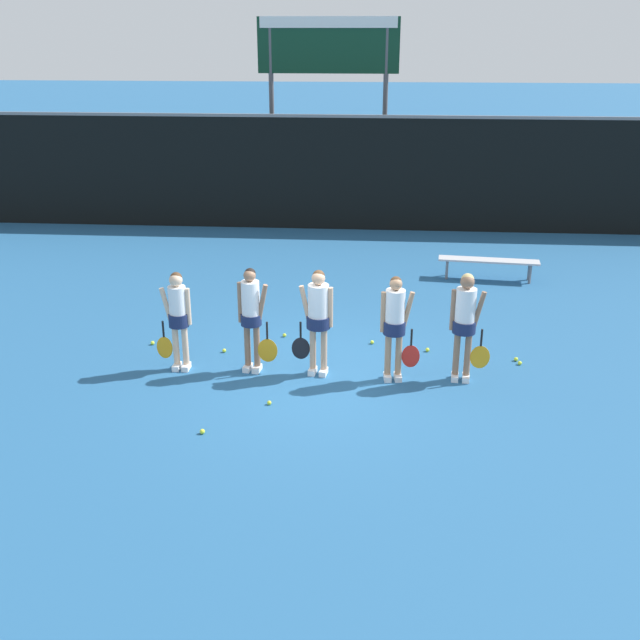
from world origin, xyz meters
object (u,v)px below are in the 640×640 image
Objects in this scene: tennis_ball_3 at (399,332)px; tennis_ball_9 at (516,359)px; player_0 at (178,314)px; player_4 at (465,318)px; player_3 at (395,321)px; tennis_ball_2 at (284,335)px; player_1 at (252,313)px; tennis_ball_1 at (372,342)px; tennis_ball_7 at (427,350)px; tennis_ball_8 at (202,431)px; scoreboard at (328,62)px; tennis_ball_6 at (520,363)px; tennis_ball_0 at (153,343)px; bench_courtside at (489,262)px; player_2 at (318,314)px; tennis_ball_5 at (224,351)px; tennis_ball_4 at (269,403)px.

tennis_ball_9 is at bearing -29.11° from tennis_ball_3.
player_4 is at bearing 0.06° from player_0.
tennis_ball_2 is (-1.93, 1.59, -0.96)m from player_3.
player_1 is at bearing 170.71° from player_3.
player_0 is at bearing -174.96° from player_4.
tennis_ball_7 is (0.95, -0.27, 0.00)m from tennis_ball_1.
player_1 is (1.18, 0.03, 0.04)m from player_0.
tennis_ball_2 is 0.96× the size of tennis_ball_9.
player_0 is at bearing 111.39° from tennis_ball_8.
tennis_ball_6 is at bearing -69.91° from scoreboard.
tennis_ball_7 is 1.48m from tennis_ball_9.
tennis_ball_1 is 0.95× the size of tennis_ball_3.
tennis_ball_0 is 2.33m from tennis_ball_2.
scoreboard is at bearing 89.23° from tennis_ball_2.
player_0 reaches higher than tennis_ball_3.
player_0 is at bearing -131.96° from bench_courtside.
player_2 is 1.21m from player_3.
tennis_ball_9 reaches higher than tennis_ball_1.
tennis_ball_5 is at bearing -9.87° from tennis_ball_0.
player_0 is (-5.60, -5.09, 0.56)m from bench_courtside.
tennis_ball_3 is 0.92m from tennis_ball_7.
tennis_ball_3 is at bearing 60.84° from player_2.
player_2 reaches higher than bench_courtside.
player_3 is (1.80, -11.35, -3.32)m from scoreboard.
tennis_ball_0 is 0.99× the size of tennis_ball_7.
player_0 is 24.90× the size of tennis_ball_2.
tennis_ball_7 reaches higher than tennis_ball_4.
player_2 is 1.92m from tennis_ball_2.
tennis_ball_9 is (3.90, 1.86, 0.00)m from tennis_ball_4.
tennis_ball_2 is (0.33, 1.43, -0.97)m from player_1.
player_4 is 26.18× the size of tennis_ball_6.
tennis_ball_3 is 4.74m from tennis_ball_8.
tennis_ball_0 is at bearing -168.84° from tennis_ball_3.
player_3 is 26.52× the size of tennis_ball_4.
scoreboard is 8.28m from bench_courtside.
tennis_ball_8 is 5.46m from tennis_ball_9.
scoreboard is at bearing 110.17° from tennis_ball_9.
scoreboard is 3.17× the size of player_2.
player_2 is 1.02× the size of player_3.
player_1 is 26.17× the size of tennis_ball_5.
tennis_ball_3 reaches higher than tennis_ball_5.
tennis_ball_2 is 2.61m from tennis_ball_4.
tennis_ball_7 is at bearing 4.84° from tennis_ball_5.
bench_courtside is 7.61m from tennis_ball_0.
tennis_ball_7 is at bearing -59.34° from tennis_ball_3.
tennis_ball_8 is (-1.43, -2.05, -1.00)m from player_2.
player_0 reaches higher than tennis_ball_2.
tennis_ball_1 is at bearing 164.34° from tennis_ball_7.
scoreboard reaches higher than player_3.
tennis_ball_3 and tennis_ball_9 have the same top height.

